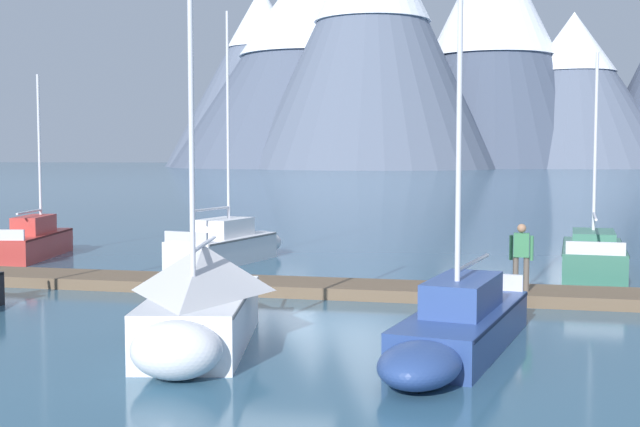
{
  "coord_description": "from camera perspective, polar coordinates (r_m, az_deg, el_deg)",
  "views": [
    {
      "loc": [
        4.01,
        -17.85,
        3.71
      ],
      "look_at": [
        0.0,
        6.0,
        2.0
      ],
      "focal_mm": 46.95,
      "sensor_mm": 36.0,
      "label": 1
    }
  ],
  "objects": [
    {
      "name": "mountain_shoulder_ridge",
      "position": [
        224.36,
        3.59,
        12.37
      ],
      "size": [
        65.24,
        65.24,
        69.02
      ],
      "color": "slate",
      "rests_on": "ground"
    },
    {
      "name": "mountain_west_summit",
      "position": [
        261.73,
        -3.99,
        9.43
      ],
      "size": [
        59.41,
        59.41,
        55.1
      ],
      "color": "slate",
      "rests_on": "ground"
    },
    {
      "name": "sailboat_nearest_berth",
      "position": [
        32.08,
        -18.73,
        -1.74
      ],
      "size": [
        2.0,
        5.8,
        6.62
      ],
      "color": "#B2332D",
      "rests_on": "ground"
    },
    {
      "name": "mountain_rear_spur",
      "position": [
        246.88,
        16.86,
        8.23
      ],
      "size": [
        57.75,
        57.75,
        43.3
      ],
      "color": "slate",
      "rests_on": "ground"
    },
    {
      "name": "ground_plane",
      "position": [
        18.67,
        -3.08,
        -7.43
      ],
      "size": [
        700.0,
        700.0,
        0.0
      ],
      "primitive_type": "plane",
      "color": "#335B75"
    },
    {
      "name": "sailboat_mid_dock_port",
      "position": [
        29.19,
        -6.08,
        -2.09
      ],
      "size": [
        3.09,
        6.15,
        8.56
      ],
      "color": "silver",
      "rests_on": "ground"
    },
    {
      "name": "sailboat_outer_slip",
      "position": [
        27.19,
        18.1,
        -2.75
      ],
      "size": [
        2.42,
        6.42,
        6.81
      ],
      "color": "#336B56",
      "rests_on": "ground"
    },
    {
      "name": "person_on_dock",
      "position": [
        21.43,
        13.56,
        -2.63
      ],
      "size": [
        0.59,
        0.26,
        1.69
      ],
      "color": "brown",
      "rests_on": "dock"
    },
    {
      "name": "dock",
      "position": [
        22.5,
        -0.85,
        -5.07
      ],
      "size": [
        27.33,
        3.6,
        0.3
      ],
      "color": "brown",
      "rests_on": "ground"
    },
    {
      "name": "mountain_central_massif",
      "position": [
        247.93,
        -0.51,
        10.88
      ],
      "size": [
        83.3,
        83.3,
        62.75
      ],
      "color": "#4C566B",
      "rests_on": "ground"
    },
    {
      "name": "sailboat_mid_dock_starboard",
      "position": [
        16.31,
        -8.19,
        -5.87
      ],
      "size": [
        2.58,
        5.65,
        7.25
      ],
      "color": "white",
      "rests_on": "ground"
    },
    {
      "name": "sailboat_far_berth",
      "position": [
        15.87,
        9.33,
        -7.54
      ],
      "size": [
        2.92,
        6.76,
        8.87
      ],
      "color": "navy",
      "rests_on": "ground"
    },
    {
      "name": "mountain_east_summit",
      "position": [
        248.26,
        11.68,
        11.61
      ],
      "size": [
        63.46,
        63.46,
        68.7
      ],
      "color": "#424C60",
      "rests_on": "ground"
    }
  ]
}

